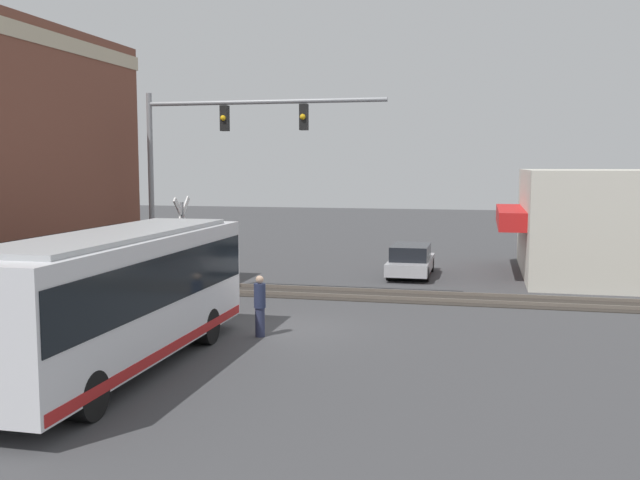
{
  "coord_description": "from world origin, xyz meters",
  "views": [
    {
      "loc": [
        -20.56,
        -5.73,
        4.98
      ],
      "look_at": [
        2.51,
        -0.41,
        2.47
      ],
      "focal_mm": 40.0,
      "sensor_mm": 36.0,
      "label": 1
    }
  ],
  "objects": [
    {
      "name": "shop_building",
      "position": [
        13.17,
        -11.26,
        2.38
      ],
      "size": [
        10.14,
        8.83,
        4.76
      ],
      "color": "beige",
      "rests_on": "ground"
    },
    {
      "name": "city_bus",
      "position": [
        -5.18,
        2.8,
        1.86
      ],
      "size": [
        10.14,
        2.59,
        3.39
      ],
      "color": "silver",
      "rests_on": "ground"
    },
    {
      "name": "pedestrian_near_bus",
      "position": [
        -1.14,
        0.54,
        0.92
      ],
      "size": [
        0.34,
        0.34,
        1.8
      ],
      "color": "#2D3351",
      "rests_on": "ground"
    },
    {
      "name": "ground_plane",
      "position": [
        0.0,
        0.0,
        0.0
      ],
      "size": [
        120.0,
        120.0,
        0.0
      ],
      "primitive_type": "plane",
      "color": "#424244"
    },
    {
      "name": "rail_track_near",
      "position": [
        6.0,
        0.0,
        0.03
      ],
      "size": [
        2.6,
        60.0,
        0.15
      ],
      "color": "#332D28",
      "rests_on": "ground"
    },
    {
      "name": "parked_car_silver",
      "position": [
        11.18,
        -2.6,
        0.67
      ],
      "size": [
        4.68,
        1.82,
        1.43
      ],
      "color": "#B7B7BC",
      "rests_on": "ground"
    },
    {
      "name": "pedestrian_at_crossing",
      "position": [
        3.27,
        4.37,
        0.93
      ],
      "size": [
        0.34,
        0.34,
        1.81
      ],
      "color": "#2D3351",
      "rests_on": "ground"
    },
    {
      "name": "crossing_signal",
      "position": [
        4.02,
        5.21,
        2.3
      ],
      "size": [
        1.41,
        1.18,
        3.81
      ],
      "color": "gray",
      "rests_on": "ground"
    },
    {
      "name": "traffic_signal_gantry",
      "position": [
        3.72,
        3.82,
        5.56
      ],
      "size": [
        0.42,
        8.85,
        7.58
      ],
      "color": "gray",
      "rests_on": "ground"
    }
  ]
}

